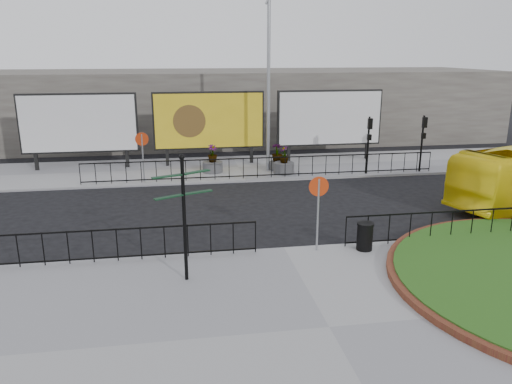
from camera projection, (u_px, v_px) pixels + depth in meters
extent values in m
plane|color=black|center=(284.00, 251.00, 16.50)|extent=(90.00, 90.00, 0.00)
cube|color=gray|center=(329.00, 329.00, 11.73)|extent=(30.00, 10.00, 0.12)
cube|color=gray|center=(238.00, 168.00, 27.88)|extent=(44.00, 6.00, 0.12)
cylinder|color=gray|center=(143.00, 158.00, 24.29)|extent=(0.07, 0.07, 2.40)
cylinder|color=#AA2C0B|center=(142.00, 139.00, 24.03)|extent=(0.64, 0.03, 0.64)
cylinder|color=white|center=(142.00, 139.00, 24.05)|extent=(0.50, 0.03, 0.50)
cylinder|color=gray|center=(318.00, 215.00, 15.91)|extent=(0.07, 0.07, 2.40)
cylinder|color=#AA2C0B|center=(319.00, 186.00, 15.65)|extent=(0.64, 0.03, 0.64)
cylinder|color=white|center=(319.00, 186.00, 15.67)|extent=(0.50, 0.03, 0.50)
cube|color=black|center=(36.00, 161.00, 27.00)|extent=(0.18, 0.18, 1.00)
cube|color=black|center=(127.00, 158.00, 27.74)|extent=(0.18, 0.18, 1.00)
cube|color=black|center=(79.00, 123.00, 26.82)|extent=(6.20, 0.25, 3.20)
cube|color=silver|center=(78.00, 124.00, 26.67)|extent=(6.00, 0.06, 3.00)
cube|color=black|center=(167.00, 157.00, 28.07)|extent=(0.18, 0.18, 1.00)
cube|color=black|center=(251.00, 154.00, 28.81)|extent=(0.18, 0.18, 1.00)
cube|color=black|center=(209.00, 120.00, 27.90)|extent=(6.20, 0.25, 3.20)
cube|color=gold|center=(209.00, 121.00, 27.74)|extent=(6.00, 0.06, 3.00)
cube|color=black|center=(289.00, 153.00, 29.15)|extent=(0.18, 0.18, 1.00)
cube|color=black|center=(367.00, 150.00, 29.89)|extent=(0.18, 0.18, 1.00)
cube|color=black|center=(329.00, 118.00, 28.97)|extent=(6.20, 0.25, 3.20)
cube|color=silver|center=(330.00, 118.00, 28.82)|extent=(6.00, 0.06, 3.00)
cylinder|color=gray|center=(268.00, 86.00, 25.91)|extent=(0.18, 0.18, 9.00)
cylinder|color=black|center=(368.00, 145.00, 25.98)|extent=(0.10, 0.10, 3.00)
cube|color=black|center=(370.00, 124.00, 25.55)|extent=(0.22, 0.18, 0.55)
cube|color=black|center=(369.00, 137.00, 25.74)|extent=(0.20, 0.16, 0.30)
cylinder|color=black|center=(422.00, 144.00, 26.44)|extent=(0.10, 0.10, 3.00)
cube|color=black|center=(425.00, 122.00, 26.01)|extent=(0.22, 0.18, 0.55)
cube|color=black|center=(424.00, 136.00, 26.20)|extent=(0.20, 0.16, 0.30)
cube|color=slate|center=(221.00, 105.00, 36.71)|extent=(40.00, 10.00, 5.00)
cylinder|color=black|center=(184.00, 221.00, 13.69)|extent=(0.10, 0.10, 3.49)
sphere|color=black|center=(182.00, 157.00, 13.20)|extent=(0.15, 0.15, 0.15)
cube|color=black|center=(167.00, 176.00, 13.12)|extent=(0.82, 0.44, 0.03)
cube|color=black|center=(196.00, 172.00, 13.59)|extent=(0.79, 0.54, 0.03)
cube|color=black|center=(169.00, 197.00, 13.23)|extent=(0.80, 0.51, 0.03)
cube|color=black|center=(198.00, 192.00, 13.69)|extent=(0.82, 0.44, 0.03)
cylinder|color=black|center=(365.00, 237.00, 16.17)|extent=(0.51, 0.51, 0.86)
cylinder|color=black|center=(366.00, 224.00, 16.04)|extent=(0.55, 0.55, 0.06)
cylinder|color=#4C4C4F|center=(213.00, 167.00, 26.60)|extent=(1.07, 1.07, 0.56)
imported|color=#254A13|center=(212.00, 153.00, 26.40)|extent=(0.70, 0.70, 0.92)
cylinder|color=#4C4C4F|center=(277.00, 166.00, 27.16)|extent=(0.85, 0.85, 0.44)
imported|color=#254A13|center=(277.00, 153.00, 26.96)|extent=(0.71, 0.71, 1.02)
cylinder|color=#4C4C4F|center=(284.00, 168.00, 26.36)|extent=(1.09, 1.09, 0.57)
imported|color=#254A13|center=(284.00, 154.00, 26.16)|extent=(0.52, 0.52, 0.88)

